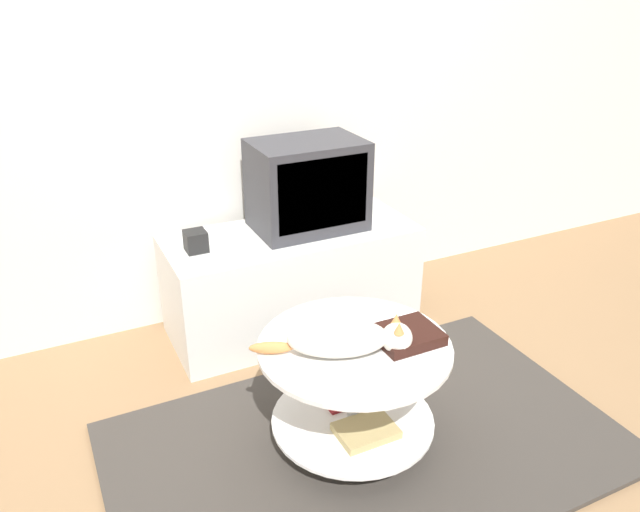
% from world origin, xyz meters
% --- Properties ---
extents(ground_plane, '(12.00, 12.00, 0.00)m').
position_xyz_m(ground_plane, '(0.00, 0.00, 0.00)').
color(ground_plane, '#93704C').
extents(wall_back, '(8.00, 0.05, 2.60)m').
position_xyz_m(wall_back, '(0.00, 1.25, 1.30)').
color(wall_back, silver).
rests_on(wall_back, ground_plane).
extents(rug, '(1.86, 1.13, 0.02)m').
position_xyz_m(rug, '(0.00, 0.00, 0.01)').
color(rug, '#3D3833').
rests_on(rug, ground_plane).
extents(tv_stand, '(1.17, 0.49, 0.50)m').
position_xyz_m(tv_stand, '(0.10, 0.92, 0.25)').
color(tv_stand, silver).
rests_on(tv_stand, ground_plane).
extents(tv, '(0.50, 0.34, 0.41)m').
position_xyz_m(tv, '(0.19, 0.94, 0.71)').
color(tv, '#333338').
rests_on(tv, tv_stand).
extents(speaker, '(0.09, 0.09, 0.09)m').
position_xyz_m(speaker, '(-0.35, 0.91, 0.55)').
color(speaker, black).
rests_on(speaker, tv_stand).
extents(coffee_table, '(0.68, 0.68, 0.42)m').
position_xyz_m(coffee_table, '(-0.05, 0.03, 0.28)').
color(coffee_table, '#B2B2B7').
rests_on(coffee_table, rug).
extents(dvd_box, '(0.22, 0.18, 0.04)m').
position_xyz_m(dvd_box, '(0.13, -0.02, 0.46)').
color(dvd_box, black).
rests_on(dvd_box, coffee_table).
extents(cat, '(0.52, 0.29, 0.13)m').
position_xyz_m(cat, '(-0.10, 0.01, 0.50)').
color(cat, silver).
rests_on(cat, coffee_table).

